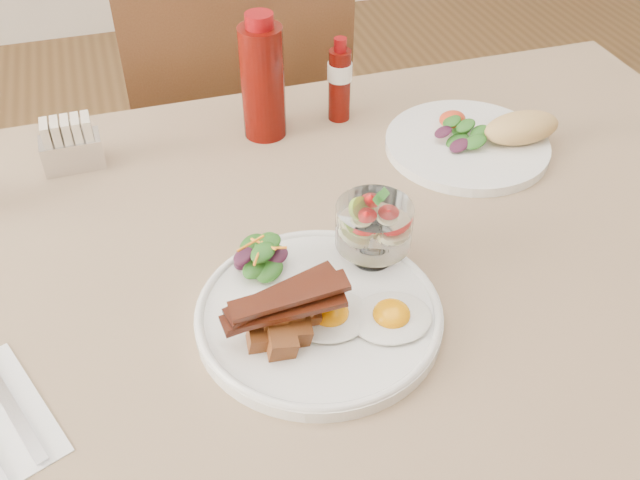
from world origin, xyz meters
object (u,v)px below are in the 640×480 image
chair_far (238,137)px  fruit_cup (374,225)px  table (335,304)px  ketchup_bottle (263,80)px  main_plate (319,315)px  sugar_caddy (71,146)px  second_plate (480,139)px  hot_sauce_bottle (340,81)px

chair_far → fruit_cup: size_ratio=10.07×
table → ketchup_bottle: bearing=92.9°
chair_far → ketchup_bottle: size_ratio=4.80×
table → fruit_cup: 0.16m
chair_far → main_plate: chair_far is taller
table → main_plate: 0.15m
fruit_cup → sugar_caddy: bearing=135.3°
chair_far → second_plate: size_ratio=3.55×
chair_far → main_plate: bearing=-94.0°
ketchup_bottle → second_plate: bearing=-25.0°
ketchup_bottle → sugar_caddy: (-0.29, -0.01, -0.06)m
main_plate → sugar_caddy: sugar_caddy is taller
ketchup_bottle → hot_sauce_bottle: (0.12, 0.01, -0.03)m
hot_sauce_bottle → sugar_caddy: hot_sauce_bottle is taller
second_plate → ketchup_bottle: (-0.30, 0.14, 0.07)m
ketchup_bottle → sugar_caddy: size_ratio=2.26×
chair_far → main_plate: 0.80m
fruit_cup → hot_sauce_bottle: size_ratio=0.68×
table → hot_sauce_bottle: size_ratio=9.77×
table → second_plate: bearing=30.5°
table → ketchup_bottle: ketchup_bottle is taller
chair_far → sugar_caddy: 0.54m
second_plate → ketchup_bottle: 0.34m
ketchup_bottle → hot_sauce_bottle: 0.13m
hot_sauce_bottle → sugar_caddy: bearing=-177.9°
hot_sauce_bottle → sugar_caddy: size_ratio=1.58×
chair_far → ketchup_bottle: (-0.02, -0.36, 0.32)m
fruit_cup → second_plate: size_ratio=0.35×
fruit_cup → ketchup_bottle: (-0.05, 0.34, 0.02)m
chair_far → hot_sauce_bottle: 0.47m
main_plate → second_plate: bearing=38.5°
sugar_caddy → fruit_cup: bearing=-46.1°
table → hot_sauce_bottle: 0.37m
chair_far → table: bearing=-90.0°
chair_far → second_plate: chair_far is taller
table → chair_far: bearing=90.0°
hot_sauce_bottle → sugar_caddy: 0.41m
chair_far → hot_sauce_bottle: chair_far is taller
chair_far → sugar_caddy: size_ratio=10.82×
main_plate → hot_sauce_bottle: hot_sauce_bottle is taller
second_plate → ketchup_bottle: bearing=155.0°
second_plate → hot_sauce_bottle: bearing=139.6°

